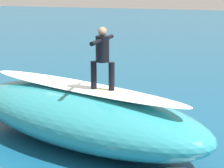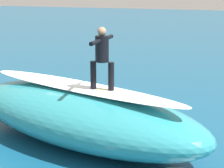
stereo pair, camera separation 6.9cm
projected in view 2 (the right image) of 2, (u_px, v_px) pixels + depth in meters
ground_plane at (86, 121)px, 14.06m from camera, size 120.00×120.00×0.00m
wave_crest at (80, 115)px, 12.07m from camera, size 8.95×5.65×1.64m
wave_foam_lip at (80, 86)px, 11.87m from camera, size 7.11×3.30×0.08m
surfboard_riding at (102, 91)px, 11.38m from camera, size 1.90×0.55×0.08m
surfer_riding at (102, 54)px, 11.13m from camera, size 0.68×1.63×1.72m
surfboard_paddling at (119, 102)px, 16.12m from camera, size 2.06×0.84×0.08m
surfer_paddling at (116, 97)px, 16.13m from camera, size 1.68×0.52×0.30m
foam_patch_far at (162, 124)px, 13.60m from camera, size 0.57×0.49×0.10m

